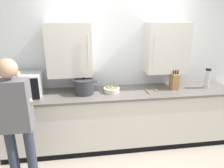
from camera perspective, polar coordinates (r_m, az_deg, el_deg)
name	(u,v)px	position (r m, az deg, el deg)	size (l,w,h in m)	color
back_wall_tiled	(118,56)	(3.27, 1.71, 8.20)	(3.99, 0.44, 2.79)	silver
counter_unit	(121,118)	(3.29, 2.51, -9.80)	(3.64, 0.66, 0.92)	beige
microwave_oven	(22,85)	(3.16, -24.50, -0.32)	(0.51, 0.42, 0.33)	#B7BABF
fruit_bowl	(111,90)	(3.06, -0.15, -1.61)	(0.24, 0.24, 0.10)	beige
thermos_flask	(207,78)	(3.56, 25.73, 1.50)	(0.08, 0.08, 0.33)	#B7BABF
stock_pot	(84,86)	(3.01, -8.03, -0.69)	(0.39, 0.30, 0.26)	#2D2D33
wooden_spoon	(151,90)	(3.18, 11.14, -1.80)	(0.20, 0.25, 0.02)	#A37547
knife_block	(174,81)	(3.33, 17.47, 0.74)	(0.11, 0.15, 0.32)	#A37547
person_figure	(16,118)	(2.42, -26.00, -8.80)	(0.44, 0.63, 1.64)	#282D3D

